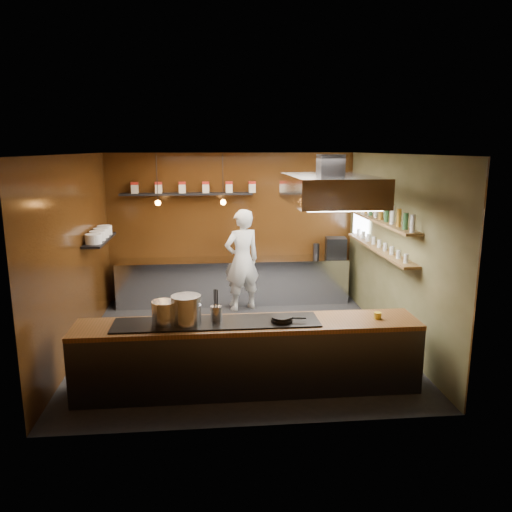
{
  "coord_description": "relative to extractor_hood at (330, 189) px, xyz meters",
  "views": [
    {
      "loc": [
        -0.47,
        -7.6,
        3.09
      ],
      "look_at": [
        0.29,
        0.4,
        1.35
      ],
      "focal_mm": 35.0,
      "sensor_mm": 36.0,
      "label": 1
    }
  ],
  "objects": [
    {
      "name": "prep_counter",
      "position": [
        -1.3,
        2.57,
        -2.06
      ],
      "size": [
        4.6,
        0.65,
        0.9
      ],
      "primitive_type": "cube",
      "color": "silver",
      "rests_on": "floor"
    },
    {
      "name": "floor",
      "position": [
        -1.3,
        0.4,
        -2.51
      ],
      "size": [
        5.0,
        5.0,
        0.0
      ],
      "primitive_type": "plane",
      "color": "black",
      "rests_on": "ground"
    },
    {
      "name": "right_wall",
      "position": [
        1.2,
        0.4,
        -1.01
      ],
      "size": [
        0.0,
        5.0,
        5.0
      ],
      "primitive_type": "plane",
      "rotation": [
        1.57,
        0.0,
        -1.57
      ],
      "color": "#4E4D2C",
      "rests_on": "ground"
    },
    {
      "name": "bottle_shelf_upper",
      "position": [
        1.04,
        0.7,
        -0.59
      ],
      "size": [
        0.26,
        2.8,
        0.04
      ],
      "primitive_type": "cube",
      "color": "brown",
      "rests_on": "right_wall"
    },
    {
      "name": "utensil_crock",
      "position": [
        -1.71,
        -1.15,
        -1.47
      ],
      "size": [
        0.2,
        0.2,
        0.19
      ],
      "primitive_type": "cylinder",
      "rotation": [
        0.0,
        0.0,
        -0.42
      ],
      "color": "#B9BBC0",
      "rests_on": "pass_counter"
    },
    {
      "name": "wine_glasses",
      "position": [
        1.04,
        0.7,
        -0.97
      ],
      "size": [
        0.07,
        2.37,
        0.13
      ],
      "color": "silver",
      "rests_on": "bottle_shelf_lower"
    },
    {
      "name": "pass_counter",
      "position": [
        -1.3,
        -1.2,
        -2.04
      ],
      "size": [
        4.4,
        0.72,
        0.94
      ],
      "color": "#38383D",
      "rests_on": "floor"
    },
    {
      "name": "extractor_hood",
      "position": [
        0.0,
        0.0,
        0.0
      ],
      "size": [
        1.2,
        2.0,
        0.72
      ],
      "color": "#38383D",
      "rests_on": "ceiling"
    },
    {
      "name": "storage_tins",
      "position": [
        -2.05,
        2.76,
        -0.17
      ],
      "size": [
        2.43,
        0.13,
        0.22
      ],
      "color": "beige",
      "rests_on": "tin_shelf"
    },
    {
      "name": "butter_jar",
      "position": [
        0.38,
        -1.22,
        -1.54
      ],
      "size": [
        0.1,
        0.1,
        0.08
      ],
      "primitive_type": "cylinder",
      "rotation": [
        0.0,
        0.0,
        0.06
      ],
      "color": "gold",
      "rests_on": "pass_counter"
    },
    {
      "name": "left_wall",
      "position": [
        -3.8,
        0.4,
        -1.01
      ],
      "size": [
        0.0,
        5.0,
        5.0
      ],
      "primitive_type": "plane",
      "rotation": [
        1.57,
        0.0,
        1.57
      ],
      "color": "#361B09",
      "rests_on": "ground"
    },
    {
      "name": "stockpot_small",
      "position": [
        -2.35,
        -1.21,
        -1.42
      ],
      "size": [
        0.36,
        0.36,
        0.29
      ],
      "primitive_type": "cylinder",
      "rotation": [
        0.0,
        0.0,
        0.15
      ],
      "color": "#BABCC1",
      "rests_on": "pass_counter"
    },
    {
      "name": "tin_shelf",
      "position": [
        -2.2,
        2.76,
        -0.31
      ],
      "size": [
        2.6,
        0.26,
        0.04
      ],
      "primitive_type": "cube",
      "color": "black",
      "rests_on": "back_wall"
    },
    {
      "name": "bottle_shelf_lower",
      "position": [
        1.04,
        0.7,
        -1.06
      ],
      "size": [
        0.26,
        2.8,
        0.04
      ],
      "primitive_type": "cube",
      "color": "brown",
      "rests_on": "right_wall"
    },
    {
      "name": "plate_shelf",
      "position": [
        -3.64,
        1.4,
        -0.96
      ],
      "size": [
        0.3,
        1.4,
        0.04
      ],
      "primitive_type": "cube",
      "color": "black",
      "rests_on": "left_wall"
    },
    {
      "name": "plate_stacks",
      "position": [
        -3.64,
        1.4,
        -0.86
      ],
      "size": [
        0.26,
        1.16,
        0.16
      ],
      "color": "white",
      "rests_on": "plate_shelf"
    },
    {
      "name": "bottles",
      "position": [
        1.04,
        0.7,
        -0.45
      ],
      "size": [
        0.06,
        2.66,
        0.24
      ],
      "color": "silver",
      "rests_on": "bottle_shelf_upper"
    },
    {
      "name": "ceiling",
      "position": [
        -1.3,
        0.4,
        0.49
      ],
      "size": [
        5.0,
        5.0,
        0.0
      ],
      "primitive_type": "plane",
      "rotation": [
        3.14,
        0.0,
        0.0
      ],
      "color": "silver",
      "rests_on": "back_wall"
    },
    {
      "name": "stockpot_large",
      "position": [
        -2.07,
        -1.23,
        -1.38
      ],
      "size": [
        0.42,
        0.42,
        0.36
      ],
      "primitive_type": "cylinder",
      "rotation": [
        0.0,
        0.0,
        -0.12
      ],
      "color": "silver",
      "rests_on": "pass_counter"
    },
    {
      "name": "window_pane",
      "position": [
        1.15,
        2.1,
        -0.61
      ],
      "size": [
        0.0,
        1.0,
        1.0
      ],
      "primitive_type": "plane",
      "rotation": [
        1.57,
        0.0,
        -1.57
      ],
      "color": "white",
      "rests_on": "right_wall"
    },
    {
      "name": "espresso_machine",
      "position": [
        0.8,
        2.58,
        -1.4
      ],
      "size": [
        0.46,
        0.44,
        0.41
      ],
      "primitive_type": "cube",
      "rotation": [
        0.0,
        0.0,
        -0.14
      ],
      "color": "black",
      "rests_on": "prep_counter"
    },
    {
      "name": "back_wall",
      "position": [
        -1.3,
        2.9,
        -1.01
      ],
      "size": [
        5.0,
        0.0,
        5.0
      ],
      "primitive_type": "plane",
      "rotation": [
        1.57,
        0.0,
        0.0
      ],
      "color": "#361B09",
      "rests_on": "ground"
    },
    {
      "name": "chef",
      "position": [
        -1.15,
        2.1,
        -1.52
      ],
      "size": [
        0.84,
        0.71,
        1.97
      ],
      "primitive_type": "imported",
      "rotation": [
        0.0,
        0.0,
        3.54
      ],
      "color": "white",
      "rests_on": "floor"
    },
    {
      "name": "pendant_right",
      "position": [
        -1.5,
        2.1,
        -0.35
      ],
      "size": [
        0.1,
        0.1,
        0.95
      ],
      "color": "black",
      "rests_on": "ceiling"
    },
    {
      "name": "frying_pan",
      "position": [
        -0.88,
        -1.27,
        -1.53
      ],
      "size": [
        0.44,
        0.28,
        0.07
      ],
      "color": "black",
      "rests_on": "pass_counter"
    },
    {
      "name": "pendant_left",
      "position": [
        -2.7,
        2.1,
        -0.35
      ],
      "size": [
        0.1,
        0.1,
        0.95
      ],
      "color": "black",
      "rests_on": "ceiling"
    }
  ]
}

